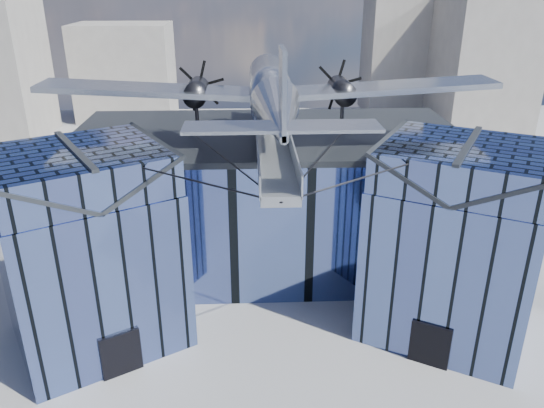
{
  "coord_description": "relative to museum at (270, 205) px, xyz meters",
  "views": [
    {
      "loc": [
        -1.34,
        -28.05,
        20.0
      ],
      "look_at": [
        0.0,
        2.0,
        7.2
      ],
      "focal_mm": 35.0,
      "sensor_mm": 36.0,
      "label": 1
    }
  ],
  "objects": [
    {
      "name": "ground_plane",
      "position": [
        -0.0,
        -5.82,
        -5.54
      ],
      "size": [
        120.0,
        120.0,
        0.0
      ],
      "primitive_type": "plane",
      "color": "gray"
    },
    {
      "name": "museum",
      "position": [
        0.0,
        0.0,
        0.0
      ],
      "size": [
        32.88,
        24.5,
        17.6
      ],
      "color": "#4B5E99",
      "rests_on": "ground"
    },
    {
      "name": "bg_towers",
      "position": [
        1.45,
        44.67,
        4.47
      ],
      "size": [
        77.0,
        24.5,
        26.0
      ],
      "color": "gray",
      "rests_on": "ground"
    }
  ]
}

